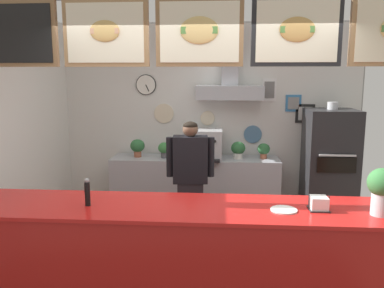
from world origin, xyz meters
name	(u,v)px	position (x,y,z in m)	size (l,w,h in m)	color
ground_plane	(200,288)	(0.00, 0.00, 0.00)	(5.79, 5.79, 0.00)	brown
back_wall_assembly	(210,113)	(0.02, 2.21, 1.54)	(4.49, 2.76, 2.85)	gray
service_counter	(197,265)	(0.00, -0.54, 0.51)	(3.98, 0.74, 1.03)	#B21916
back_prep_counter	(195,188)	(-0.19, 2.01, 0.44)	(2.43, 0.53, 0.90)	#A3A5AD
pizza_oven	(329,169)	(1.67, 1.81, 0.82)	(0.66, 0.71, 1.73)	#232326
shop_worker	(190,183)	(-0.16, 0.86, 0.84)	(0.56, 0.25, 1.56)	#232328
espresso_machine	(204,144)	(-0.05, 1.99, 1.10)	(0.50, 0.54, 0.42)	#B7BABF
potted_oregano	(238,149)	(0.43, 2.01, 1.03)	(0.21, 0.21, 0.25)	beige
potted_thyme	(264,150)	(0.80, 2.04, 1.02)	(0.18, 0.18, 0.22)	#9E563D
potted_rosemary	(138,147)	(-1.03, 2.01, 1.05)	(0.21, 0.21, 0.26)	#9E563D
potted_basil	(164,149)	(-0.63, 1.98, 1.03)	(0.18, 0.18, 0.23)	#4C4C51
condiment_plate	(284,210)	(0.69, -0.59, 1.04)	(0.21, 0.21, 0.01)	white
napkin_holder	(319,204)	(0.97, -0.55, 1.08)	(0.16, 0.16, 0.12)	#262628
pepper_grinder	(87,192)	(-0.89, -0.59, 1.14)	(0.04, 0.04, 0.23)	black
basil_vase	(382,190)	(1.41, -0.64, 1.23)	(0.22, 0.22, 0.37)	silver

